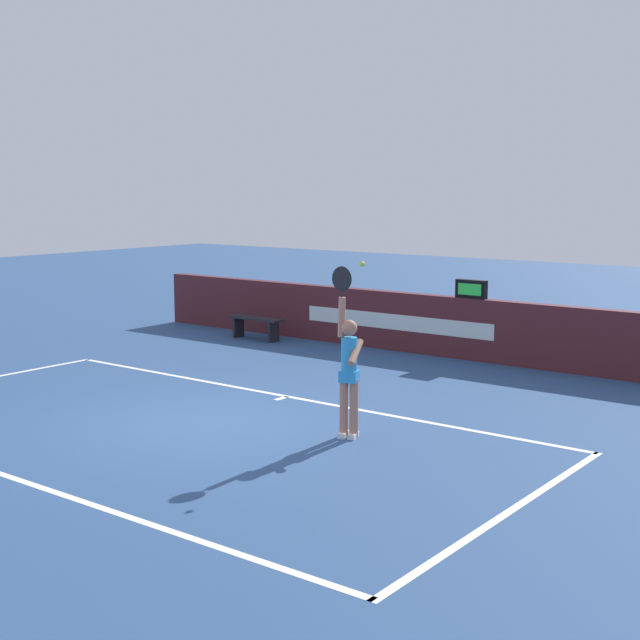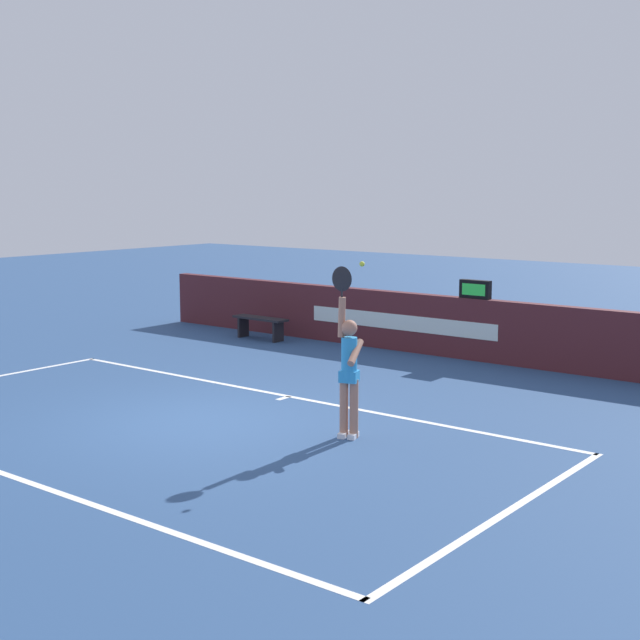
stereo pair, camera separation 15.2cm
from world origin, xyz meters
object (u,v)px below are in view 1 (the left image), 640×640
tennis_ball (362,264)px  courtside_bench_near (256,323)px  speed_display (471,289)px  tennis_player (349,368)px

tennis_ball → courtside_bench_near: bearing=141.4°
speed_display → courtside_bench_near: speed_display is taller
speed_display → tennis_player: tennis_player is taller
courtside_bench_near → tennis_player: bearing=-39.5°
speed_display → tennis_ball: tennis_ball is taller
tennis_ball → courtside_bench_near: (-6.53, 5.22, -2.03)m
tennis_player → tennis_ball: tennis_ball is taller
tennis_ball → speed_display: bearing=104.3°
tennis_player → courtside_bench_near: bearing=140.5°
tennis_player → tennis_ball: 1.45m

